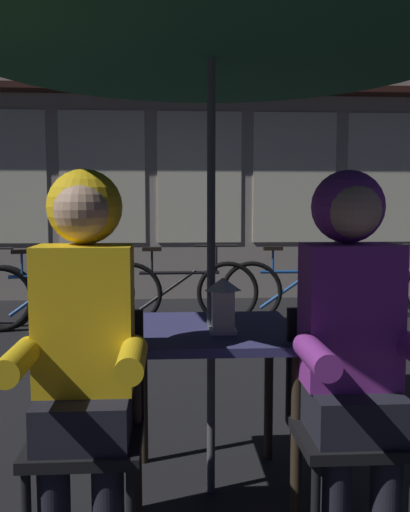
% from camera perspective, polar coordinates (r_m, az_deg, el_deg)
% --- Properties ---
extents(ground_plane, '(60.00, 60.00, 0.00)m').
position_cam_1_polar(ground_plane, '(2.75, 0.59, -22.38)').
color(ground_plane, black).
extents(cafe_table, '(0.72, 0.72, 0.74)m').
position_cam_1_polar(cafe_table, '(2.52, 0.61, -9.41)').
color(cafe_table, navy).
rests_on(cafe_table, ground_plane).
extents(patio_umbrella, '(2.10, 2.10, 2.31)m').
position_cam_1_polar(patio_umbrella, '(2.55, 0.64, 23.10)').
color(patio_umbrella, '#4C4C51').
rests_on(patio_umbrella, ground_plane).
extents(lantern, '(0.11, 0.11, 0.23)m').
position_cam_1_polar(lantern, '(2.38, 1.79, -4.78)').
color(lantern, white).
rests_on(lantern, cafe_table).
extents(chair_left, '(0.40, 0.40, 0.87)m').
position_cam_1_polar(chair_left, '(2.23, -11.56, -15.57)').
color(chair_left, black).
rests_on(chair_left, ground_plane).
extents(chair_right, '(0.40, 0.40, 0.87)m').
position_cam_1_polar(chair_right, '(2.30, 13.74, -14.90)').
color(chair_right, black).
rests_on(chair_right, ground_plane).
extents(person_left_hooded, '(0.45, 0.56, 1.40)m').
position_cam_1_polar(person_left_hooded, '(2.07, -11.97, -6.86)').
color(person_left_hooded, black).
rests_on(person_left_hooded, ground_plane).
extents(person_right_hooded, '(0.45, 0.56, 1.40)m').
position_cam_1_polar(person_right_hooded, '(2.15, 14.41, -6.45)').
color(person_right_hooded, black).
rests_on(person_right_hooded, ground_plane).
extents(shopfront_building, '(10.00, 0.93, 6.20)m').
position_cam_1_polar(shopfront_building, '(8.04, -0.69, 18.38)').
color(shopfront_building, '#9E9389').
rests_on(shopfront_building, ground_plane).
extents(bicycle_second, '(1.64, 0.45, 0.84)m').
position_cam_1_polar(bicycle_second, '(5.98, -14.98, -3.77)').
color(bicycle_second, black).
rests_on(bicycle_second, ground_plane).
extents(bicycle_third, '(1.68, 0.09, 0.84)m').
position_cam_1_polar(bicycle_third, '(6.02, -2.59, -3.54)').
color(bicycle_third, black).
rests_on(bicycle_third, ground_plane).
extents(bicycle_fourth, '(1.68, 0.08, 0.84)m').
position_cam_1_polar(bicycle_fourth, '(6.18, 9.33, -3.37)').
color(bicycle_fourth, black).
rests_on(bicycle_fourth, ground_plane).
extents(bicycle_fifth, '(1.65, 0.40, 0.84)m').
position_cam_1_polar(bicycle_fifth, '(6.53, 17.49, -3.08)').
color(bicycle_fifth, black).
rests_on(bicycle_fifth, ground_plane).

